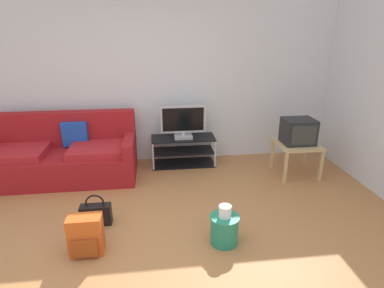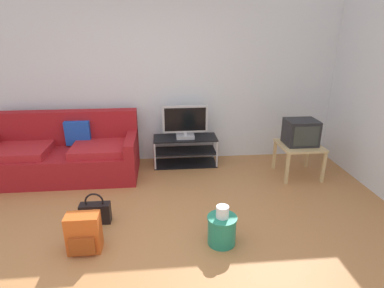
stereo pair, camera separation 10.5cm
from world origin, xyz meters
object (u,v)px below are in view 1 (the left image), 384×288
Objects in this scene: tv_stand at (183,151)px; flat_tv at (183,122)px; side_table at (297,148)px; cleaning_bucket at (224,227)px; couch at (61,156)px; handbag at (96,214)px; backpack at (86,235)px; crt_tv at (298,131)px.

flat_tv reaches higher than tv_stand.
tv_stand is 1.72m from side_table.
cleaning_bucket is (0.22, -2.01, -0.53)m from flat_tv.
handbag is (0.67, -1.30, -0.20)m from couch.
flat_tv is at bearing 6.75° from couch.
couch reaches higher than tv_stand.
handbag is at bearing 79.14° from backpack.
side_table is (1.61, -0.56, 0.19)m from tv_stand.
crt_tv is (3.40, -0.31, 0.34)m from couch.
couch is at bearing 138.16° from cleaning_bucket.
couch is 1.48m from handbag.
flat_tv is 1.62× the size of cleaning_bucket.
side_table is 2.04m from cleaning_bucket.
tv_stand is at bearing 53.97° from handbag.
crt_tv reaches higher than cleaning_bucket.
handbag is 1.43m from cleaning_bucket.
backpack is at bearing -152.06° from side_table.
couch is 1.81m from tv_stand.
crt_tv is at bearing 19.93° from handbag.
flat_tv is 1.70m from crt_tv.
backpack is 0.49m from handbag.
flat_tv is 1.97m from handbag.
flat_tv is at bearing 50.98° from backpack.
flat_tv is 1.18× the size of side_table.
side_table reaches higher than handbag.
side_table is at bearing -19.23° from tv_stand.
couch is 4.86× the size of crt_tv.
flat_tv is 1.58× the size of crt_tv.
flat_tv is 1.73m from side_table.
flat_tv reaches higher than handbag.
backpack is (-1.13, -2.02, -0.03)m from tv_stand.
couch is 3.42m from side_table.
cleaning_bucket is at bearing -10.00° from backpack.
crt_tv reaches higher than tv_stand.
tv_stand is 1.90m from handbag.
handbag is at bearing -160.07° from crt_tv.
cleaning_bucket is (2.01, -1.80, -0.15)m from couch.
cleaning_bucket is at bearing -83.85° from tv_stand.
tv_stand reaches higher than backpack.
flat_tv reaches higher than couch.
cleaning_bucket is at bearing -20.21° from handbag.
crt_tv is 1.10× the size of backpack.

